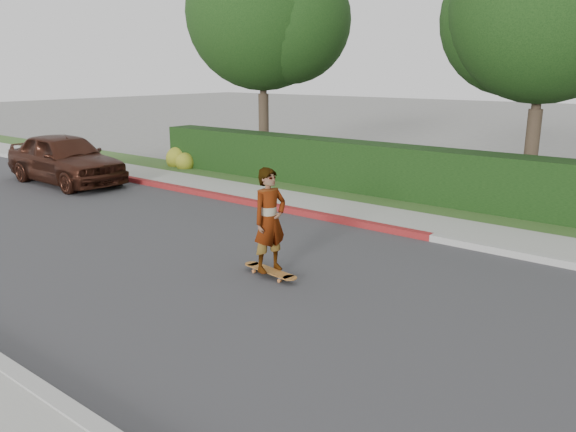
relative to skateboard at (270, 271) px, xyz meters
name	(u,v)px	position (x,y,z in m)	size (l,w,h in m)	color
ground	(270,286)	(0.29, -0.35, -0.11)	(120.00, 120.00, 0.00)	slate
road	(270,286)	(0.29, -0.35, -0.10)	(60.00, 8.00, 0.01)	#2D2D30
curb_near	(32,387)	(0.29, -4.45, -0.03)	(60.00, 0.20, 0.15)	#9E9E99
curb_far	(389,229)	(0.29, 3.75, -0.03)	(60.00, 0.20, 0.15)	#9E9E99
curb_red_section	(228,198)	(-4.71, 3.75, -0.03)	(12.00, 0.21, 0.15)	maroon
sidewalk_far	(408,222)	(0.29, 4.65, -0.05)	(60.00, 1.60, 0.12)	gray
planting_strip	(437,209)	(0.29, 6.25, -0.06)	(60.00, 1.60, 0.10)	#2D4C1E
hedge	(351,167)	(-2.71, 6.85, 0.64)	(15.00, 1.00, 1.50)	black
flowering_shrub	(180,160)	(-9.72, 6.39, 0.23)	(1.40, 1.00, 0.90)	#2D4C19
tree_left	(266,17)	(-7.23, 8.34, 5.16)	(5.99, 5.21, 8.00)	#33261C
tree_center	(548,13)	(1.77, 8.84, 4.80)	(5.66, 4.84, 7.44)	#33261C
skateboard	(270,271)	(0.00, 0.00, 0.00)	(1.24, 0.38, 0.11)	#B16530
skateboarder	(270,220)	(0.00, 0.00, 0.92)	(0.66, 0.43, 1.81)	white
car_maroon	(65,158)	(-10.46, 2.33, 0.70)	(1.89, 4.71, 1.60)	#3B1C13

